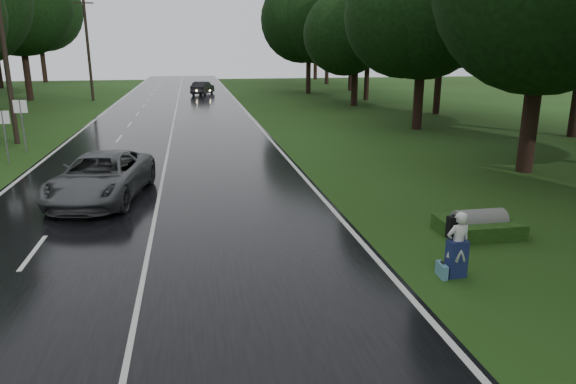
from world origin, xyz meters
name	(u,v)px	position (x,y,z in m)	size (l,w,h in m)	color
ground	(144,276)	(0.00, 0.00, 0.00)	(160.00, 160.00, 0.00)	#214314
road	(171,138)	(0.00, 20.00, 0.02)	(12.00, 140.00, 0.04)	black
lane_center	(171,137)	(0.00, 20.00, 0.04)	(0.12, 140.00, 0.01)	silver
grey_car	(101,177)	(-1.95, 6.94, 0.85)	(2.69, 5.82, 1.62)	#4B4D50
far_car	(203,88)	(2.70, 49.28, 0.78)	(1.56, 4.46, 1.47)	black
hitchhiker	(457,247)	(7.33, -1.33, 0.75)	(0.61, 0.56, 1.62)	silver
suitcase	(442,270)	(6.99, -1.31, 0.17)	(0.14, 0.48, 0.34)	teal
culvert	(477,234)	(9.39, 1.23, 0.00)	(0.75, 0.75, 1.51)	slate
utility_pole_mid	(18,144)	(-8.50, 19.62, 0.00)	(1.80, 0.28, 9.56)	black
utility_pole_far	(93,101)	(-8.50, 44.50, 0.00)	(1.80, 0.28, 10.47)	black
road_sign_a	(9,164)	(-7.20, 13.89, 0.00)	(0.60, 0.10, 2.49)	white
road_sign_b	(27,153)	(-7.20, 16.63, 0.00)	(0.65, 0.10, 2.71)	white
tree_left_f	(31,100)	(-14.87, 45.95, 0.00)	(10.74, 10.74, 16.77)	black
tree_right_c	(523,171)	(15.60, 8.20, 0.00)	(8.59, 8.59, 13.43)	black
tree_right_d	(416,129)	(16.08, 20.66, 0.00)	(8.17, 8.17, 12.77)	black
tree_right_e	(354,106)	(16.23, 35.04, 0.00)	(7.09, 7.09, 11.08)	black
tree_right_f	(308,93)	(15.00, 49.01, 0.00)	(8.94, 8.94, 13.97)	black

